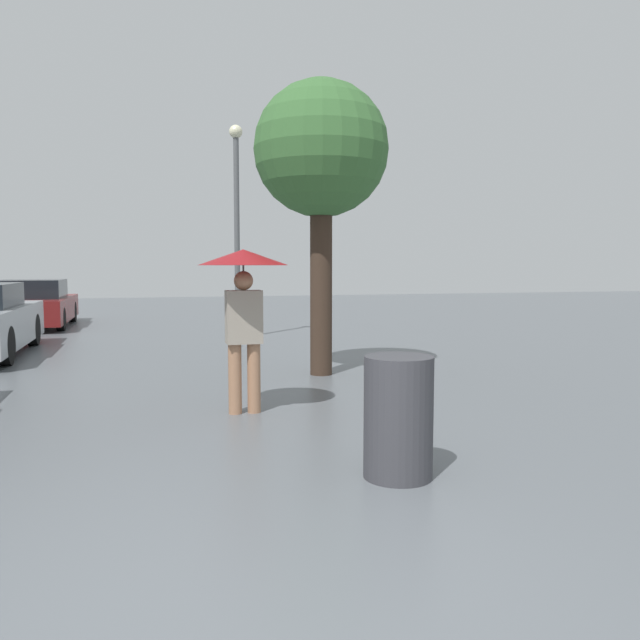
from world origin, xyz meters
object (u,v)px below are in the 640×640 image
Objects in this scene: tree at (321,154)px; street_lamp at (237,209)px; trash_bin at (398,417)px; pedestrian at (244,285)px; parked_car_farthest at (33,305)px.

street_lamp is (-0.47, 4.90, -0.35)m from tree.
tree is 4.60× the size of trash_bin.
tree is at bearing 55.07° from pedestrian.
parked_car_farthest is 1.03× the size of tree.
tree is (1.44, 2.06, 1.77)m from pedestrian.
trash_bin is (0.77, -2.32, -0.91)m from pedestrian.
parked_car_farthest is 10.60m from tree.
tree is 5.18m from trash_bin.
trash_bin is at bearing -71.73° from pedestrian.
pedestrian is 0.42× the size of tree.
tree reaches higher than trash_bin.
pedestrian is 0.41× the size of parked_car_farthest.
street_lamp reaches higher than trash_bin.
street_lamp is (4.69, -4.00, 2.21)m from parked_car_farthest.
pedestrian is 1.92× the size of trash_bin.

